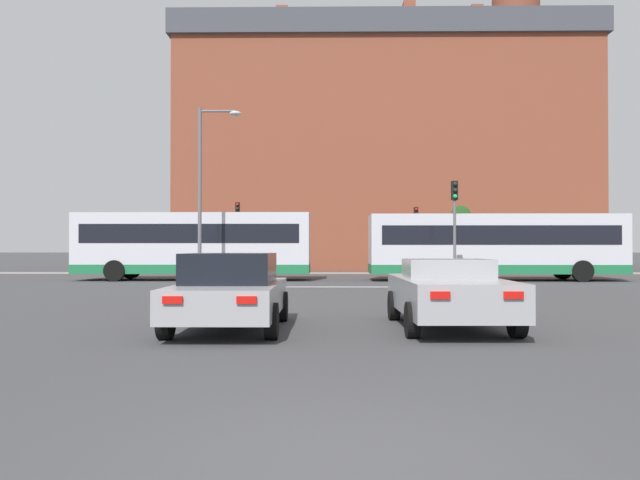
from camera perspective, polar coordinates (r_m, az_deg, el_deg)
The scene contains 14 objects.
ground_plane at distance 4.87m, azimuth 2.13°, elevation -19.71°, with size 400.00×400.00×0.00m, color #3D3D3F.
stop_line_strip at distance 25.21m, azimuth 1.01°, elevation -4.31°, with size 8.11×0.30×0.01m, color silver.
far_pavement at distance 38.82m, azimuth 0.92°, elevation -3.04°, with size 69.01×2.50×0.01m, color gray.
brick_civic_building at distance 49.27m, azimuth 5.68°, elevation 8.06°, with size 29.83×14.42×25.09m.
car_saloon_left at distance 12.23m, azimuth -8.19°, elevation -4.63°, with size 2.06×4.40×1.48m.
car_roadster_right at distance 12.59m, azimuth 11.67°, elevation -4.74°, with size 2.10×4.45×1.36m.
bus_crossing_lead at distance 31.31m, azimuth 15.65°, elevation -0.46°, with size 12.08×2.73×3.18m.
bus_crossing_trailing at distance 31.09m, azimuth -11.42°, elevation -0.39°, with size 11.31×2.68×3.26m.
traffic_light_far_left at distance 38.31m, azimuth -7.55°, elevation 1.29°, with size 0.26×0.31×4.36m.
traffic_light_far_right at distance 38.55m, azimuth 8.78°, elevation 1.02°, with size 0.26×0.31×4.07m.
traffic_light_near_right at distance 26.67m, azimuth 12.21°, elevation 2.21°, with size 0.26×0.31×4.38m.
street_lamp_junction at distance 27.56m, azimuth -10.35°, elevation 5.62°, with size 1.87×0.36×7.66m.
pedestrian_waiting at distance 39.33m, azimuth -7.83°, elevation -1.63°, with size 0.45×0.34×1.63m.
tree_by_building at distance 44.23m, azimuth 12.28°, elevation 1.98°, with size 3.71×3.71×5.61m.
Camera 1 is at (-0.11, -4.60, 1.59)m, focal length 35.00 mm.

